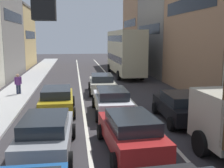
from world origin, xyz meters
The scene contains 12 objects.
sidewalk_left centered at (-6.70, 20.00, 0.07)m, with size 2.60×64.00×0.14m, color #ADADAD.
lane_stripe_left centered at (-1.70, 20.00, 0.01)m, with size 0.16×60.00×0.01m, color silver.
lane_stripe_right centered at (1.70, 20.00, 0.01)m, with size 0.16×60.00×0.01m, color silver.
building_row_right centered at (9.90, 23.25, 5.46)m, with size 7.20×43.90×12.56m.
sedan_centre_lane_second centered at (-0.14, 5.93, 0.80)m, with size 2.28×4.41×1.49m.
wagon_left_lane_second centered at (-3.30, 6.19, 0.80)m, with size 2.19×4.37×1.49m.
hatchback_centre_lane_third centered at (-0.13, 11.17, 0.80)m, with size 2.09×4.32×1.49m.
sedan_left_lane_third centered at (-3.24, 11.89, 0.80)m, with size 2.12×4.33×1.49m.
coupe_centre_lane_fourth centered at (-0.08, 17.22, 0.80)m, with size 2.19×4.36×1.49m.
sedan_right_lane_behind_truck centered at (3.21, 9.38, 0.80)m, with size 2.20×4.37×1.49m.
bus_mid_queue_primary centered at (3.48, 26.54, 2.83)m, with size 2.87×10.52×5.06m.
pedestrian_near_kerb centered at (-6.38, 17.06, 0.95)m, with size 0.48×0.34×1.66m.
Camera 1 is at (-2.20, -3.71, 4.32)m, focal length 43.54 mm.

